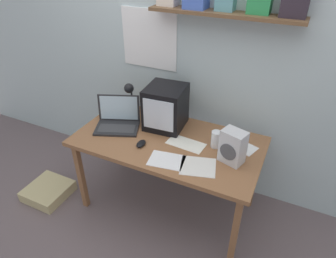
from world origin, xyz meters
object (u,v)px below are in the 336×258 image
object	(u,v)px
corner_desk	(168,146)
floor_cushion	(48,191)
crt_monitor	(166,107)
space_heater	(233,147)
laptop	(118,119)
computer_mouse	(141,144)
juice_glass	(216,140)
open_notebook	(186,144)
desk_lamp	(130,94)
printed_handout	(241,146)
loose_paper_near_laptop	(198,166)
loose_paper_near_monitor	(167,160)

from	to	relation	value
corner_desk	floor_cushion	size ratio (longest dim) A/B	3.96
crt_monitor	space_heater	distance (m)	0.67
laptop	computer_mouse	distance (m)	0.36
juice_glass	corner_desk	bearing A→B (deg)	-168.43
laptop	open_notebook	size ratio (longest dim) A/B	1.40
desk_lamp	space_heater	distance (m)	1.04
computer_mouse	open_notebook	world-z (taller)	computer_mouse
space_heater	floor_cushion	bearing A→B (deg)	-151.00
crt_monitor	computer_mouse	world-z (taller)	crt_monitor
open_notebook	crt_monitor	bearing A→B (deg)	145.90
corner_desk	floor_cushion	world-z (taller)	corner_desk
printed_handout	loose_paper_near_laptop	distance (m)	0.42
computer_mouse	space_heater	bearing A→B (deg)	9.29
computer_mouse	floor_cushion	bearing A→B (deg)	-166.28
crt_monitor	open_notebook	bearing A→B (deg)	-38.73
desk_lamp	floor_cushion	xyz separation A→B (m)	(-0.59, -0.62, -0.86)
corner_desk	juice_glass	xyz separation A→B (m)	(0.36, 0.07, 0.12)
crt_monitor	open_notebook	size ratio (longest dim) A/B	1.16
desk_lamp	computer_mouse	bearing A→B (deg)	-60.91
printed_handout	juice_glass	bearing A→B (deg)	-154.68
desk_lamp	open_notebook	size ratio (longest dim) A/B	0.97
laptop	space_heater	xyz separation A→B (m)	(0.98, -0.06, 0.06)
loose_paper_near_laptop	crt_monitor	bearing A→B (deg)	138.44
crt_monitor	printed_handout	distance (m)	0.67
laptop	desk_lamp	distance (m)	0.26
laptop	loose_paper_near_laptop	bearing A→B (deg)	-37.10
desk_lamp	juice_glass	size ratio (longest dim) A/B	2.23
juice_glass	space_heater	world-z (taller)	space_heater
open_notebook	corner_desk	bearing A→B (deg)	-176.81
juice_glass	floor_cushion	size ratio (longest dim) A/B	0.36
space_heater	loose_paper_near_monitor	distance (m)	0.47
open_notebook	floor_cushion	world-z (taller)	open_notebook
loose_paper_near_monitor	loose_paper_near_laptop	world-z (taller)	same
space_heater	floor_cushion	size ratio (longest dim) A/B	0.67
crt_monitor	computer_mouse	distance (m)	0.38
juice_glass	floor_cushion	xyz separation A→B (m)	(-1.43, -0.45, -0.73)
laptop	desk_lamp	size ratio (longest dim) A/B	1.44
corner_desk	loose_paper_near_laptop	size ratio (longest dim) A/B	5.03
desk_lamp	open_notebook	distance (m)	0.70
loose_paper_near_monitor	floor_cushion	world-z (taller)	loose_paper_near_monitor
desk_lamp	open_notebook	xyz separation A→B (m)	(0.63, -0.23, -0.18)
computer_mouse	floor_cushion	distance (m)	1.16
computer_mouse	printed_handout	bearing A→B (deg)	24.43
printed_handout	space_heater	bearing A→B (deg)	-97.28
corner_desk	loose_paper_near_laptop	xyz separation A→B (m)	(0.33, -0.21, 0.06)
crt_monitor	open_notebook	distance (m)	0.36
laptop	loose_paper_near_monitor	bearing A→B (deg)	-45.53
computer_mouse	floor_cushion	size ratio (longest dim) A/B	0.29
laptop	loose_paper_near_laptop	size ratio (longest dim) A/B	1.46
open_notebook	loose_paper_near_monitor	world-z (taller)	same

